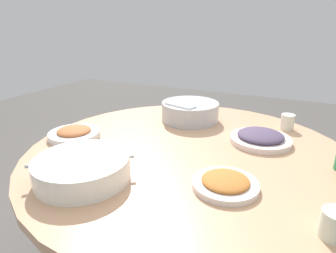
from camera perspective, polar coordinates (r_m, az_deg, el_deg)
name	(u,v)px	position (r m, az deg, el deg)	size (l,w,h in m)	color
round_dining_table	(187,184)	(1.19, 3.85, -11.37)	(1.25, 1.25, 0.73)	#99999E
rice_bowl	(190,111)	(1.43, 4.43, 3.12)	(0.28, 0.28, 0.10)	#B2B5BA
soup_bowl	(83,169)	(0.94, -16.77, -8.21)	(0.30, 0.30, 0.07)	white
dish_tofu_braise	(225,183)	(0.88, 11.43, -11.01)	(0.20, 0.20, 0.04)	silver
dish_eggplant	(260,138)	(1.23, 18.03, -2.14)	(0.25, 0.25, 0.05)	silver
dish_stirfry	(74,133)	(1.28, -18.28, -1.29)	(0.22, 0.22, 0.05)	silver
tea_cup_near	(287,122)	(1.41, 22.82, 0.85)	(0.06, 0.06, 0.07)	silver
tea_cup_far	(335,225)	(0.78, 30.52, -16.59)	(0.07, 0.07, 0.07)	silver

